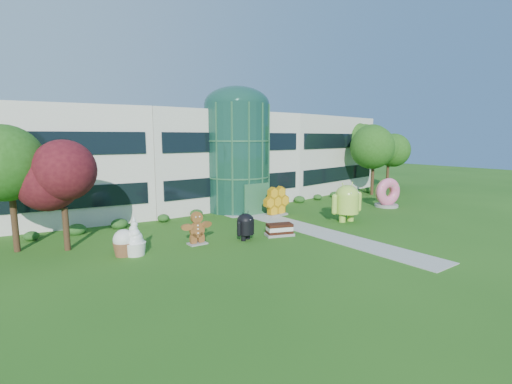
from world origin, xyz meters
TOP-DOWN VIEW (x-y plane):
  - ground at (0.00, 0.00)m, footprint 140.00×140.00m
  - building at (0.00, 18.00)m, footprint 46.00×15.00m
  - atrium at (0.00, 12.00)m, footprint 6.00×6.00m
  - walkway at (0.00, 2.00)m, footprint 2.40×20.00m
  - tree_red at (-15.50, 7.50)m, footprint 4.00×4.00m
  - trees_backdrop at (0.00, 13.00)m, footprint 52.00×8.00m
  - android_green at (4.33, 2.45)m, footprint 3.40×2.52m
  - android_black at (-5.46, 2.86)m, footprint 2.20×1.86m
  - donut at (12.60, 4.33)m, footprint 3.03×1.94m
  - gingerbread at (-8.54, 3.90)m, footprint 2.37×0.95m
  - ice_cream_sandwich at (-2.93, 2.33)m, footprint 2.17×1.57m
  - honeycomb at (1.16, 7.61)m, footprint 3.04×1.30m
  - froyo at (-12.49, 4.07)m, footprint 1.56×1.56m
  - cupcake at (-13.03, 4.40)m, footprint 1.61×1.61m

SIDE VIEW (x-z plane):
  - ground at x=0.00m, z-range 0.00..0.00m
  - walkway at x=0.00m, z-range 0.00..0.04m
  - ice_cream_sandwich at x=-2.93m, z-range 0.00..0.87m
  - cupcake at x=-13.03m, z-range 0.00..1.56m
  - android_black at x=-5.46m, z-range 0.00..2.13m
  - gingerbread at x=-8.54m, z-range 0.00..2.17m
  - froyo at x=-12.49m, z-range 0.00..2.27m
  - honeycomb at x=1.16m, z-range 0.00..2.32m
  - donut at x=12.60m, z-range 0.00..2.91m
  - android_green at x=4.33m, z-range 0.00..3.55m
  - tree_red at x=-15.50m, z-range 0.00..6.00m
  - trees_backdrop at x=0.00m, z-range 0.00..8.40m
  - building at x=0.00m, z-range 0.00..9.30m
  - atrium at x=0.00m, z-range 0.00..9.80m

